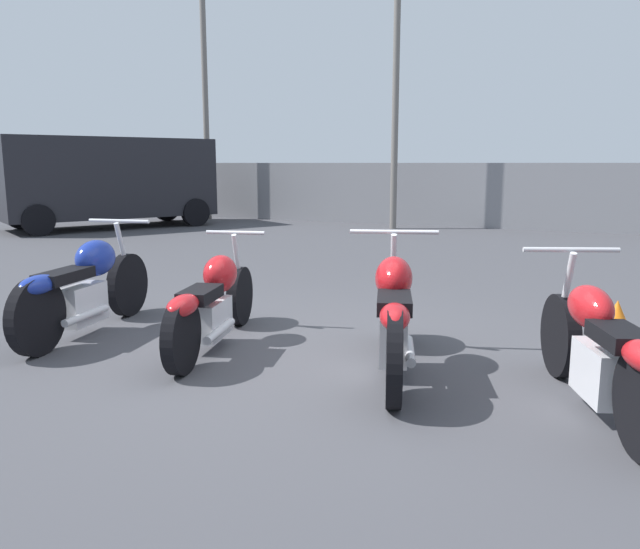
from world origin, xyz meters
TOP-DOWN VIEW (x-y plane):
  - ground_plane at (0.00, 0.00)m, footprint 60.00×60.00m
  - fence_back at (0.00, 11.09)m, footprint 40.00×0.04m
  - light_pole_left at (-8.03, 10.44)m, footprint 0.70×0.35m
  - light_pole_right at (-2.44, 10.09)m, footprint 0.70×0.35m
  - motorcycle_slot_0 at (-2.19, -0.27)m, footprint 0.70×2.07m
  - motorcycle_slot_1 at (-0.86, -0.15)m, footprint 0.77×2.04m
  - motorcycle_slot_2 at (0.76, -0.15)m, footprint 0.91×2.02m
  - motorcycle_slot_3 at (2.20, -0.38)m, footprint 0.95×1.88m
  - parked_van at (-8.95, 7.48)m, footprint 4.15×5.26m
  - traffic_cone_near at (2.34, 1.45)m, footprint 0.35×0.35m

SIDE VIEW (x-z plane):
  - ground_plane at x=0.00m, z-range 0.00..0.00m
  - traffic_cone_near at x=2.34m, z-range 0.00..0.38m
  - motorcycle_slot_1 at x=-0.86m, z-range -0.07..0.87m
  - motorcycle_slot_3 at x=2.20m, z-range -0.08..0.91m
  - motorcycle_slot_0 at x=-2.19m, z-range -0.06..0.96m
  - motorcycle_slot_2 at x=0.76m, z-range -0.06..0.97m
  - fence_back at x=0.00m, z-range 0.00..1.59m
  - parked_van at x=-8.95m, z-range 0.12..2.30m
  - light_pole_left at x=-8.03m, z-range 0.69..8.97m
  - light_pole_right at x=-2.44m, z-range 0.71..9.81m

